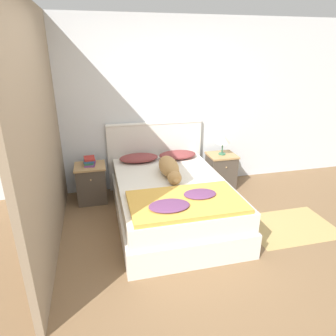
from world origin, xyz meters
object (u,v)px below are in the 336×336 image
object	(u,v)px
bed	(172,200)
pillow_right	(178,155)
dog	(170,168)
table_lamp	(223,140)
nightstand_left	(92,183)
pillow_left	(139,158)
book_stack	(89,161)
nightstand_right	(221,171)

from	to	relation	value
bed	pillow_right	bearing A→B (deg)	69.95
dog	table_lamp	xyz separation A→B (m)	(0.99, 0.60, 0.15)
dog	nightstand_left	bearing A→B (deg)	149.78
bed	pillow_left	size ratio (longest dim) A/B	3.62
pillow_left	dog	xyz separation A→B (m)	(0.31, -0.64, 0.06)
bed	pillow_left	xyz separation A→B (m)	(-0.30, 0.82, 0.33)
bed	nightstand_left	size ratio (longest dim) A/B	3.72
book_stack	pillow_right	bearing A→B (deg)	0.92
nightstand_left	pillow_left	bearing A→B (deg)	3.71
nightstand_left	dog	xyz separation A→B (m)	(1.02, -0.60, 0.37)
nightstand_left	table_lamp	bearing A→B (deg)	0.10
nightstand_left	pillow_left	distance (m)	0.78
pillow_right	dog	distance (m)	0.70
nightstand_right	book_stack	bearing A→B (deg)	179.29
book_stack	table_lamp	size ratio (longest dim) A/B	0.74
dog	book_stack	bearing A→B (deg)	148.75
table_lamp	nightstand_left	bearing A→B (deg)	-179.90
nightstand_right	pillow_left	world-z (taller)	pillow_left
pillow_right	book_stack	bearing A→B (deg)	-179.08
pillow_left	pillow_right	world-z (taller)	same
dog	book_stack	size ratio (longest dim) A/B	3.27
nightstand_right	book_stack	xyz separation A→B (m)	(-2.02, 0.03, 0.33)
book_stack	bed	bearing A→B (deg)	-38.26
nightstand_left	pillow_right	world-z (taller)	pillow_right
pillow_left	table_lamp	xyz separation A→B (m)	(1.31, -0.04, 0.20)
bed	pillow_left	bearing A→B (deg)	110.05
bed	pillow_right	xyz separation A→B (m)	(0.30, 0.82, 0.33)
nightstand_left	nightstand_right	bearing A→B (deg)	0.00
bed	dog	xyz separation A→B (m)	(0.02, 0.17, 0.38)
bed	nightstand_right	bearing A→B (deg)	37.38
table_lamp	dog	bearing A→B (deg)	-148.87
dog	nightstand_right	bearing A→B (deg)	30.98
nightstand_left	pillow_right	distance (m)	1.34
dog	book_stack	distance (m)	1.20
dog	bed	bearing A→B (deg)	-95.04
bed	book_stack	xyz separation A→B (m)	(-1.01, 0.79, 0.35)
nightstand_left	dog	world-z (taller)	dog
nightstand_right	pillow_left	distance (m)	1.34
pillow_left	book_stack	size ratio (longest dim) A/B	2.39
pillow_left	pillow_right	bearing A→B (deg)	0.00
table_lamp	pillow_left	bearing A→B (deg)	178.14
pillow_right	book_stack	xyz separation A→B (m)	(-1.31, -0.02, 0.02)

